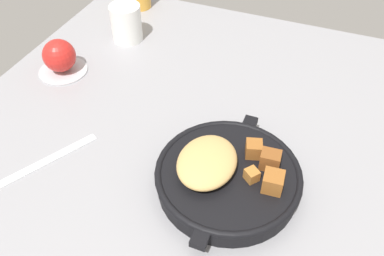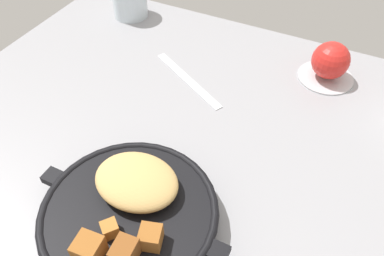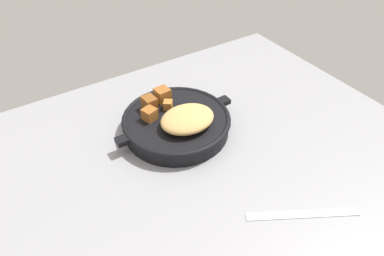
% 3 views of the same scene
% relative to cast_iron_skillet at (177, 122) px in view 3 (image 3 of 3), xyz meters
% --- Properties ---
extents(ground_plane, '(1.05, 0.84, 0.02)m').
position_rel_cast_iron_skillet_xyz_m(ground_plane, '(0.05, 0.14, -0.04)').
color(ground_plane, gray).
extents(cast_iron_skillet, '(0.28, 0.24, 0.07)m').
position_rel_cast_iron_skillet_xyz_m(cast_iron_skillet, '(0.00, 0.00, 0.00)').
color(cast_iron_skillet, black).
rests_on(cast_iron_skillet, ground_plane).
extents(butter_knife, '(0.19, 0.11, 0.00)m').
position_rel_cast_iron_skillet_xyz_m(butter_knife, '(-0.07, 0.31, -0.03)').
color(butter_knife, silver).
rests_on(butter_knife, ground_plane).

